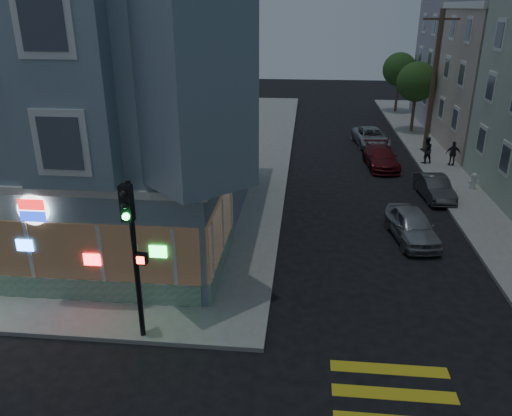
% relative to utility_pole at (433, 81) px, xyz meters
% --- Properties ---
extents(ground, '(120.00, 120.00, 0.00)m').
position_rel_utility_pole_xyz_m(ground, '(-12.00, -24.00, -4.80)').
color(ground, black).
rests_on(ground, ground).
extents(sidewalk_nw, '(33.00, 42.00, 0.15)m').
position_rel_utility_pole_xyz_m(sidewalk_nw, '(-25.50, -1.00, -4.72)').
color(sidewalk_nw, gray).
rests_on(sidewalk_nw, ground).
extents(corner_building, '(14.60, 14.60, 11.40)m').
position_rel_utility_pole_xyz_m(corner_building, '(-18.00, -13.02, 1.02)').
color(corner_building, gray).
rests_on(corner_building, sidewalk_nw).
extents(row_house_d, '(12.00, 8.60, 10.50)m').
position_rel_utility_pole_xyz_m(row_house_d, '(7.50, 10.00, 0.60)').
color(row_house_d, gray).
rests_on(row_house_d, sidewalk_ne).
extents(utility_pole, '(2.20, 0.30, 9.00)m').
position_rel_utility_pole_xyz_m(utility_pole, '(0.00, 0.00, 0.00)').
color(utility_pole, '#4C3826').
rests_on(utility_pole, sidewalk_ne).
extents(street_tree_near, '(3.00, 3.00, 5.30)m').
position_rel_utility_pole_xyz_m(street_tree_near, '(0.20, 6.00, -0.86)').
color(street_tree_near, '#4C3826').
rests_on(street_tree_near, sidewalk_ne).
extents(street_tree_far, '(3.00, 3.00, 5.30)m').
position_rel_utility_pole_xyz_m(street_tree_far, '(0.20, 14.00, -0.86)').
color(street_tree_far, '#4C3826').
rests_on(street_tree_far, sidewalk_ne).
extents(pedestrian_a, '(0.95, 0.83, 1.65)m').
position_rel_utility_pole_xyz_m(pedestrian_a, '(-0.54, -2.73, -3.82)').
color(pedestrian_a, black).
rests_on(pedestrian_a, sidewalk_ne).
extents(pedestrian_b, '(0.89, 0.39, 1.50)m').
position_rel_utility_pole_xyz_m(pedestrian_b, '(1.00, -3.09, -3.89)').
color(pedestrian_b, '#27242C').
rests_on(pedestrian_b, sidewalk_ne).
extents(parked_car_a, '(2.06, 4.05, 1.32)m').
position_rel_utility_pole_xyz_m(parked_car_a, '(-3.40, -13.85, -4.14)').
color(parked_car_a, '#95989C').
rests_on(parked_car_a, ground).
extents(parked_car_b, '(1.58, 3.66, 1.17)m').
position_rel_utility_pole_xyz_m(parked_car_b, '(-1.30, -8.65, -4.21)').
color(parked_car_b, '#3E4144').
rests_on(parked_car_b, ground).
extents(parked_car_c, '(2.06, 4.44, 1.26)m').
position_rel_utility_pole_xyz_m(parked_car_c, '(-3.36, -3.45, -4.17)').
color(parked_car_c, maroon).
rests_on(parked_car_c, ground).
extents(parked_car_d, '(2.59, 4.69, 1.24)m').
position_rel_utility_pole_xyz_m(parked_car_d, '(-3.40, 1.75, -4.18)').
color(parked_car_d, '#93999D').
rests_on(parked_car_d, ground).
extents(traffic_signal, '(0.58, 0.54, 4.86)m').
position_rel_utility_pole_xyz_m(traffic_signal, '(-12.64, -21.82, -1.36)').
color(traffic_signal, black).
rests_on(traffic_signal, sidewalk_nw).
extents(fire_hydrant, '(0.52, 0.30, 0.89)m').
position_rel_utility_pole_xyz_m(fire_hydrant, '(1.00, -7.39, -4.18)').
color(fire_hydrant, silver).
rests_on(fire_hydrant, sidewalk_ne).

